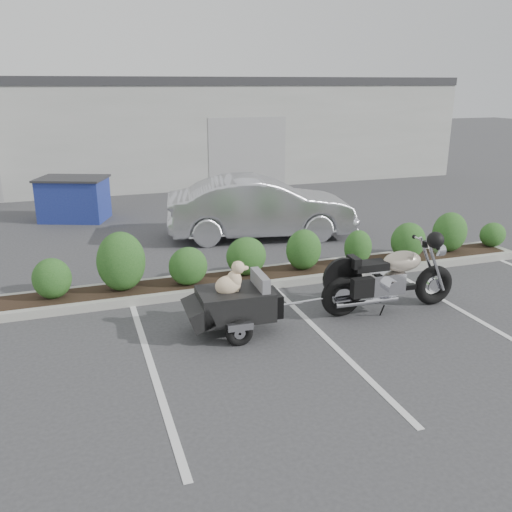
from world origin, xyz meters
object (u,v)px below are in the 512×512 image
object	(u,v)px
pet_trailer	(234,303)
sedan	(261,208)
motorcycle	(390,279)
dumpster	(74,199)

from	to	relation	value
pet_trailer	sedan	world-z (taller)	sedan
motorcycle	pet_trailer	size ratio (longest dim) A/B	1.26
motorcycle	pet_trailer	bearing A→B (deg)	-178.41
motorcycle	sedan	bearing A→B (deg)	98.05
pet_trailer	dumpster	size ratio (longest dim) A/B	0.91
sedan	pet_trailer	bearing A→B (deg)	166.92
dumpster	sedan	bearing A→B (deg)	-16.42
sedan	dumpster	world-z (taller)	sedan
pet_trailer	dumpster	bearing A→B (deg)	106.56
motorcycle	sedan	size ratio (longest dim) A/B	0.54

